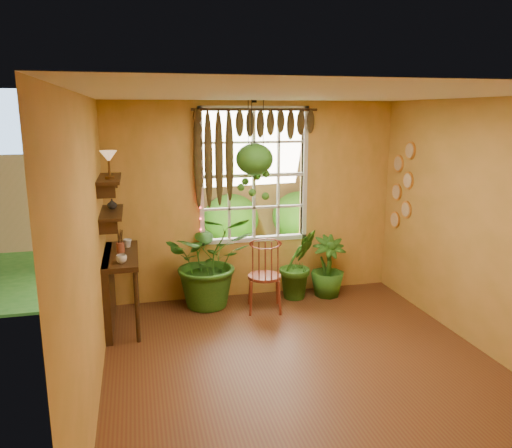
{
  "coord_description": "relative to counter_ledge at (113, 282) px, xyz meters",
  "views": [
    {
      "loc": [
        -1.58,
        -4.35,
        2.55
      ],
      "look_at": [
        -0.24,
        1.15,
        1.28
      ],
      "focal_mm": 35.0,
      "sensor_mm": 36.0,
      "label": 1
    }
  ],
  "objects": [
    {
      "name": "floor",
      "position": [
        1.91,
        -1.6,
        -0.55
      ],
      "size": [
        4.5,
        4.5,
        0.0
      ],
      "primitive_type": "plane",
      "color": "brown",
      "rests_on": "ground"
    },
    {
      "name": "ceiling",
      "position": [
        1.91,
        -1.6,
        2.15
      ],
      "size": [
        4.5,
        4.5,
        0.0
      ],
      "primitive_type": "plane",
      "rotation": [
        3.14,
        0.0,
        0.0
      ],
      "color": "white",
      "rests_on": "wall_back"
    },
    {
      "name": "wall_back",
      "position": [
        1.91,
        0.65,
        0.8
      ],
      "size": [
        4.0,
        0.0,
        4.0
      ],
      "primitive_type": "plane",
      "rotation": [
        1.57,
        0.0,
        0.0
      ],
      "color": "gold",
      "rests_on": "floor"
    },
    {
      "name": "wall_left",
      "position": [
        -0.09,
        -1.6,
        0.8
      ],
      "size": [
        0.0,
        4.5,
        4.5
      ],
      "primitive_type": "plane",
      "rotation": [
        1.57,
        0.0,
        1.57
      ],
      "color": "gold",
      "rests_on": "floor"
    },
    {
      "name": "wall_right",
      "position": [
        3.91,
        -1.6,
        0.8
      ],
      "size": [
        0.0,
        4.5,
        4.5
      ],
      "primitive_type": "plane",
      "rotation": [
        1.57,
        0.0,
        -1.57
      ],
      "color": "gold",
      "rests_on": "floor"
    },
    {
      "name": "window",
      "position": [
        1.91,
        0.68,
        1.15
      ],
      "size": [
        1.52,
        0.1,
        1.86
      ],
      "color": "silver",
      "rests_on": "wall_back"
    },
    {
      "name": "valance_vine",
      "position": [
        1.82,
        0.56,
        1.73
      ],
      "size": [
        1.7,
        0.12,
        1.1
      ],
      "color": "#34210E",
      "rests_on": "window"
    },
    {
      "name": "string_lights",
      "position": [
        1.15,
        0.59,
        1.2
      ],
      "size": [
        0.03,
        0.03,
        1.54
      ],
      "primitive_type": null,
      "color": "#FF2633",
      "rests_on": "window"
    },
    {
      "name": "wall_plates",
      "position": [
        3.89,
        0.19,
        1.0
      ],
      "size": [
        0.04,
        0.32,
        1.1
      ],
      "primitive_type": null,
      "color": "#FBEFCD",
      "rests_on": "wall_right"
    },
    {
      "name": "counter_ledge",
      "position": [
        0.0,
        0.0,
        0.0
      ],
      "size": [
        0.4,
        1.2,
        0.9
      ],
      "color": "#34210E",
      "rests_on": "floor"
    },
    {
      "name": "shelf_lower",
      "position": [
        0.03,
        0.0,
        0.85
      ],
      "size": [
        0.25,
        0.9,
        0.04
      ],
      "primitive_type": "cube",
      "color": "#34210E",
      "rests_on": "wall_left"
    },
    {
      "name": "shelf_upper",
      "position": [
        0.03,
        0.0,
        1.25
      ],
      "size": [
        0.25,
        0.9,
        0.04
      ],
      "primitive_type": "cube",
      "color": "#34210E",
      "rests_on": "wall_left"
    },
    {
      "name": "backyard",
      "position": [
        2.15,
        5.27,
        0.73
      ],
      "size": [
        14.0,
        10.0,
        12.0
      ],
      "color": "#1D4F16",
      "rests_on": "ground"
    },
    {
      "name": "windsor_chair",
      "position": [
        1.89,
        0.0,
        -0.21
      ],
      "size": [
        0.51,
        0.53,
        1.17
      ],
      "rotation": [
        0.0,
        0.0,
        -0.2
      ],
      "color": "maroon",
      "rests_on": "floor"
    },
    {
      "name": "potted_plant_left",
      "position": [
        1.23,
        0.35,
        0.08
      ],
      "size": [
        1.18,
        1.03,
        1.27
      ],
      "primitive_type": "imported",
      "rotation": [
        0.0,
        0.0,
        -0.04
      ],
      "color": "#194E14",
      "rests_on": "floor"
    },
    {
      "name": "potted_plant_mid",
      "position": [
        2.46,
        0.35,
        -0.06
      ],
      "size": [
        0.63,
        0.55,
        0.98
      ],
      "primitive_type": "imported",
      "rotation": [
        0.0,
        0.0,
        0.23
      ],
      "color": "#194E14",
      "rests_on": "floor"
    },
    {
      "name": "potted_plant_right",
      "position": [
        2.89,
        0.32,
        -0.12
      ],
      "size": [
        0.48,
        0.48,
        0.86
      ],
      "primitive_type": "imported",
      "rotation": [
        0.0,
        0.0,
        0.0
      ],
      "color": "#194E14",
      "rests_on": "floor"
    },
    {
      "name": "hanging_basket",
      "position": [
        1.84,
        0.36,
        1.37
      ],
      "size": [
        0.48,
        0.48,
        1.29
      ],
      "color": "black",
      "rests_on": "ceiling"
    },
    {
      "name": "cup_a",
      "position": [
        0.13,
        -0.4,
        0.39
      ],
      "size": [
        0.16,
        0.16,
        0.09
      ],
      "primitive_type": "imported",
      "rotation": [
        0.0,
        0.0,
        0.4
      ],
      "color": "silver",
      "rests_on": "counter_ledge"
    },
    {
      "name": "cup_b",
      "position": [
        0.19,
        0.27,
        0.4
      ],
      "size": [
        0.14,
        0.14,
        0.1
      ],
      "primitive_type": "imported",
      "rotation": [
        0.0,
        0.0,
        0.36
      ],
      "color": "beige",
      "rests_on": "counter_ledge"
    },
    {
      "name": "brush_jar",
      "position": [
        0.11,
        0.06,
        0.49
      ],
      "size": [
        0.1,
        0.1,
        0.35
      ],
      "color": "brown",
      "rests_on": "counter_ledge"
    },
    {
      "name": "shelf_vase",
      "position": [
        0.04,
        0.16,
        0.93
      ],
      "size": [
        0.13,
        0.13,
        0.12
      ],
      "primitive_type": "imported",
      "rotation": [
        0.0,
        0.0,
        -0.11
      ],
      "color": "#B2AD99",
      "rests_on": "shelf_lower"
    },
    {
      "name": "tiffany_lamp",
      "position": [
        0.05,
        -0.18,
        1.5
      ],
      "size": [
        0.19,
        0.19,
        0.32
      ],
      "color": "brown",
      "rests_on": "shelf_upper"
    }
  ]
}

